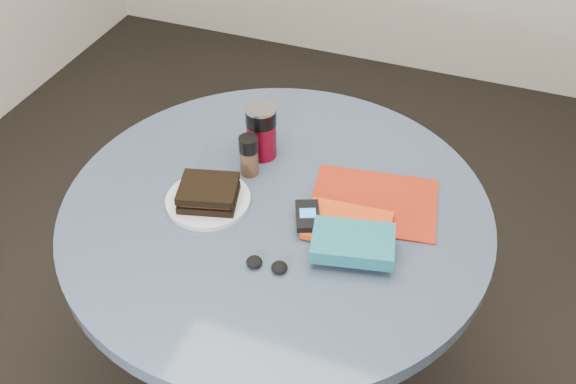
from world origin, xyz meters
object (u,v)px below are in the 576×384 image
(sandwich, at_px, (209,193))
(magazine, at_px, (374,202))
(soda_can, at_px, (261,131))
(headphones, at_px, (267,265))
(table, at_px, (277,253))
(pepper_grinder, at_px, (249,155))
(novel, at_px, (353,243))
(plate, at_px, (208,200))
(red_book, at_px, (348,225))
(mp3_player, at_px, (308,216))

(sandwich, xyz_separation_m, magazine, (0.36, 0.14, -0.03))
(soda_can, distance_m, headphones, 0.39)
(sandwich, distance_m, soda_can, 0.22)
(table, bearing_deg, soda_can, 121.83)
(table, height_order, headphones, headphones)
(sandwich, bearing_deg, pepper_grinder, 72.92)
(novel, bearing_deg, plate, 161.03)
(soda_can, xyz_separation_m, magazine, (0.31, -0.08, -0.07))
(pepper_grinder, distance_m, headphones, 0.32)
(table, height_order, red_book, red_book)
(soda_can, relative_size, mp3_player, 1.36)
(novel, bearing_deg, red_book, 101.53)
(mp3_player, height_order, headphones, mp3_player)
(mp3_player, bearing_deg, novel, -24.32)
(table, distance_m, soda_can, 0.30)
(magazine, relative_size, mp3_player, 2.75)
(sandwich, bearing_deg, red_book, 5.97)
(magazine, bearing_deg, table, -166.70)
(sandwich, bearing_deg, novel, -6.13)
(table, relative_size, pepper_grinder, 9.37)
(plate, distance_m, mp3_player, 0.24)
(novel, xyz_separation_m, mp3_player, (-0.12, 0.05, -0.01))
(pepper_grinder, xyz_separation_m, headphones, (0.16, -0.27, -0.04))
(sandwich, distance_m, novel, 0.36)
(red_book, distance_m, headphones, 0.21)
(red_book, height_order, headphones, red_book)
(table, xyz_separation_m, red_book, (0.18, -0.02, 0.18))
(table, xyz_separation_m, magazine, (0.21, 0.09, 0.17))
(novel, height_order, headphones, novel)
(table, distance_m, red_book, 0.25)
(plate, distance_m, novel, 0.36)
(pepper_grinder, distance_m, magazine, 0.32)
(sandwich, xyz_separation_m, soda_can, (0.04, 0.22, 0.04))
(soda_can, bearing_deg, table, -58.17)
(soda_can, bearing_deg, magazine, -13.96)
(pepper_grinder, bearing_deg, table, -40.00)
(pepper_grinder, height_order, headphones, pepper_grinder)
(magazine, distance_m, novel, 0.18)
(pepper_grinder, xyz_separation_m, novel, (0.31, -0.18, -0.02))
(table, xyz_separation_m, sandwich, (-0.15, -0.05, 0.20))
(red_book, height_order, novel, novel)
(soda_can, bearing_deg, mp3_player, -46.16)
(pepper_grinder, xyz_separation_m, magazine, (0.31, 0.00, -0.05))
(soda_can, height_order, headphones, soda_can)
(plate, bearing_deg, sandwich, -40.05)
(red_book, bearing_deg, headphones, -131.30)
(plate, bearing_deg, soda_can, 76.84)
(novel, bearing_deg, pepper_grinder, 138.45)
(magazine, distance_m, headphones, 0.32)
(soda_can, distance_m, red_book, 0.34)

